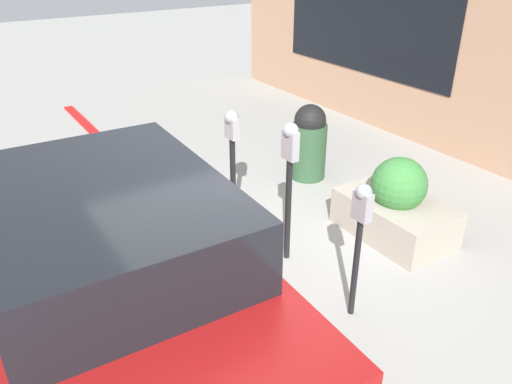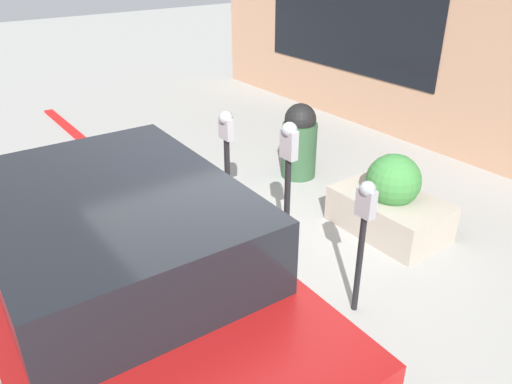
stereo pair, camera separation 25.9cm
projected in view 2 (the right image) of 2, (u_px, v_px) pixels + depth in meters
name	position (u px, v px, depth m)	size (l,w,h in m)	color
ground_plane	(245.00, 271.00, 5.25)	(40.00, 40.00, 0.00)	#999993
curb_strip	(239.00, 272.00, 5.20)	(13.50, 0.16, 0.04)	red
building_facade	(512.00, 42.00, 6.76)	(13.50, 0.17, 3.71)	tan
parking_meter_nearest	(364.00, 220.00, 4.28)	(0.17, 0.14, 1.34)	black
parking_meter_second	(288.00, 164.00, 5.00)	(0.19, 0.16, 1.55)	black
parking_meter_middle	(226.00, 142.00, 5.85)	(0.20, 0.17, 1.37)	black
planter_box	(390.00, 203.00, 5.82)	(1.30, 0.83, 0.97)	#A39989
parked_car_front	(114.00, 266.00, 3.95)	(4.36, 2.06, 1.54)	maroon
trash_bin	(299.00, 141.00, 7.11)	(0.50, 0.50, 1.09)	#2D5133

